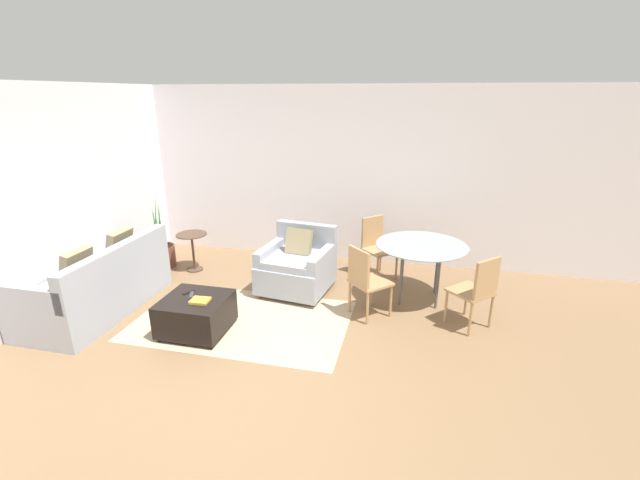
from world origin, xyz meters
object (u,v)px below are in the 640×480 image
(couch, at_px, (99,287))
(tv_remote_primary, at_px, (188,292))
(potted_plant, at_px, (161,252))
(dining_chair_far_left, at_px, (376,243))
(side_table, at_px, (192,245))
(dining_chair_near_right, at_px, (478,288))
(dining_chair_near_left, at_px, (365,278))
(book_stack, at_px, (200,301))
(tv_remote_secondary, at_px, (191,295))
(armchair, at_px, (297,266))
(ottoman, at_px, (196,313))
(dining_table, at_px, (421,250))

(couch, height_order, tv_remote_primary, couch)
(potted_plant, relative_size, dining_chair_far_left, 1.27)
(side_table, xyz_separation_m, dining_chair_near_right, (4.05, -0.86, 0.10))
(dining_chair_near_left, bearing_deg, potted_plant, 165.03)
(dining_chair_near_left, bearing_deg, book_stack, -154.02)
(tv_remote_secondary, xyz_separation_m, dining_chair_near_right, (3.19, 0.71, 0.10))
(dining_chair_far_left, bearing_deg, couch, -150.09)
(couch, distance_m, dining_chair_near_left, 3.32)
(couch, bearing_deg, armchair, 26.75)
(tv_remote_secondary, bearing_deg, side_table, 118.50)
(tv_remote_primary, bearing_deg, tv_remote_secondary, -36.51)
(couch, xyz_separation_m, potted_plant, (-0.08, 1.48, -0.07))
(book_stack, height_order, dining_chair_near_left, dining_chair_near_left)
(dining_chair_near_left, bearing_deg, ottoman, -156.80)
(dining_table, relative_size, dining_chair_far_left, 1.31)
(armchair, xyz_separation_m, dining_chair_near_right, (2.29, -0.55, 0.16))
(armchair, relative_size, dining_chair_far_left, 1.12)
(armchair, height_order, dining_chair_near_right, dining_chair_near_right)
(couch, xyz_separation_m, tv_remote_secondary, (1.35, -0.12, 0.11))
(dining_table, distance_m, dining_chair_near_right, 0.92)
(armchair, distance_m, ottoman, 1.57)
(dining_chair_near_left, distance_m, dining_chair_near_right, 1.28)
(book_stack, relative_size, dining_chair_far_left, 0.24)
(book_stack, distance_m, dining_chair_near_left, 1.93)
(potted_plant, relative_size, dining_chair_near_left, 1.27)
(ottoman, distance_m, dining_chair_far_left, 2.78)
(tv_remote_secondary, height_order, potted_plant, potted_plant)
(side_table, bearing_deg, book_stack, -58.79)
(book_stack, relative_size, dining_chair_near_left, 0.24)
(side_table, bearing_deg, dining_chair_far_left, 8.64)
(armchair, bearing_deg, potted_plant, 171.52)
(armchair, relative_size, tv_remote_secondary, 5.98)
(book_stack, distance_m, dining_table, 2.81)
(book_stack, bearing_deg, dining_chair_near_left, 25.98)
(tv_remote_secondary, bearing_deg, dining_chair_near_left, 20.50)
(side_table, relative_size, dining_chair_near_right, 0.65)
(armchair, relative_size, book_stack, 4.71)
(couch, distance_m, ottoman, 1.44)
(tv_remote_secondary, bearing_deg, dining_chair_far_left, 46.30)
(dining_chair_near_right, xyz_separation_m, dining_chair_far_left, (-1.28, 1.28, 0.00))
(dining_table, distance_m, dining_chair_near_left, 0.92)
(potted_plant, bearing_deg, dining_chair_far_left, 6.67)
(dining_chair_near_left, bearing_deg, dining_table, 45.00)
(dining_chair_near_right, bearing_deg, dining_chair_near_left, -180.00)
(ottoman, bearing_deg, armchair, 58.10)
(tv_remote_primary, distance_m, dining_chair_near_left, 2.09)
(couch, height_order, tv_remote_secondary, couch)
(book_stack, xyz_separation_m, dining_table, (2.37, 1.49, 0.26))
(side_table, height_order, dining_table, dining_table)
(dining_chair_near_right, relative_size, dining_chair_far_left, 1.00)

